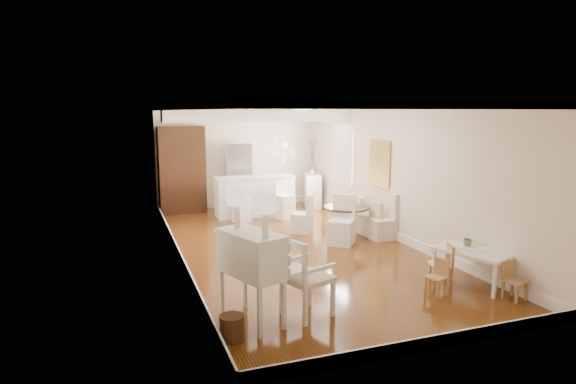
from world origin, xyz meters
TOP-DOWN VIEW (x-y plane):
  - room at (0.04, 0.32)m, footprint 9.00×9.04m
  - secretary_bureau at (-1.70, -3.08)m, footprint 1.21×1.22m
  - gustavian_armchair at (-0.95, -3.11)m, footprint 0.78×0.78m
  - wicker_basket at (-2.05, -3.46)m, footprint 0.35×0.35m
  - kids_table at (1.90, -2.92)m, footprint 1.03×1.28m
  - kids_chair_a at (1.12, -3.08)m, footprint 0.33×0.33m
  - kids_chair_b at (1.46, -2.72)m, footprint 0.40×0.40m
  - kids_chair_c at (2.06, -3.62)m, footprint 0.33×0.33m
  - banquette at (1.99, 0.50)m, footprint 0.52×1.60m
  - dining_table at (1.35, 0.34)m, footprint 1.13×1.13m
  - slip_chair_near at (1.00, -0.15)m, footprint 0.68×0.68m
  - slip_chair_far at (0.61, 1.04)m, footprint 0.59×0.58m
  - breakfast_counter at (0.10, 3.10)m, footprint 2.05×0.65m
  - bar_stool_left at (-0.42, 2.48)m, footprint 0.44×0.44m
  - bar_stool_right at (0.69, 2.43)m, footprint 0.48×0.48m
  - pantry_cabinet at (-1.60, 4.18)m, footprint 1.20×0.60m
  - fridge at (0.30, 4.15)m, footprint 0.75×0.65m
  - sideboard at (2.00, 3.78)m, footprint 0.70×1.06m
  - pencil_cup at (1.99, -2.68)m, footprint 0.17×0.17m
  - branch_vase at (1.97, 3.74)m, footprint 0.19×0.19m

SIDE VIEW (x-z plane):
  - wicker_basket at x=-2.05m, z-range 0.00..0.30m
  - kids_chair_a at x=1.12m, z-range 0.00..0.54m
  - kids_table at x=1.90m, z-range 0.00..0.56m
  - kids_chair_c at x=2.06m, z-range 0.00..0.57m
  - kids_chair_b at x=1.46m, z-range 0.00..0.65m
  - dining_table at x=1.35m, z-range 0.00..0.67m
  - slip_chair_far at x=0.61m, z-range 0.00..0.86m
  - bar_stool_left at x=-0.42m, z-range 0.00..0.90m
  - sideboard at x=2.00m, z-range 0.00..0.93m
  - bar_stool_right at x=0.69m, z-range 0.00..0.97m
  - banquette at x=1.99m, z-range 0.00..0.98m
  - slip_chair_near at x=1.00m, z-range 0.00..1.00m
  - breakfast_counter at x=0.10m, z-range 0.00..1.03m
  - gustavian_armchair at x=-0.95m, z-range 0.00..1.07m
  - secretary_bureau at x=-1.70m, z-range 0.00..1.20m
  - pencil_cup at x=1.99m, z-range 0.56..0.67m
  - fridge at x=0.30m, z-range 0.00..1.80m
  - branch_vase at x=1.97m, z-range 0.93..1.09m
  - pantry_cabinet at x=-1.60m, z-range 0.00..2.30m
  - room at x=0.04m, z-range 0.57..3.39m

